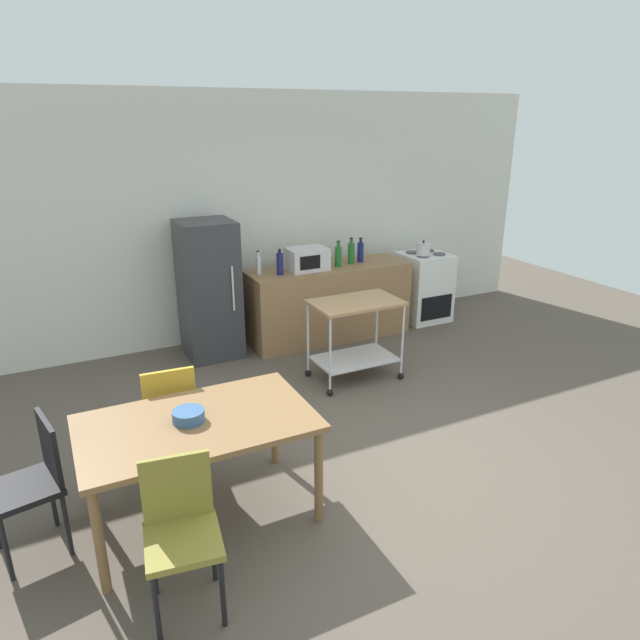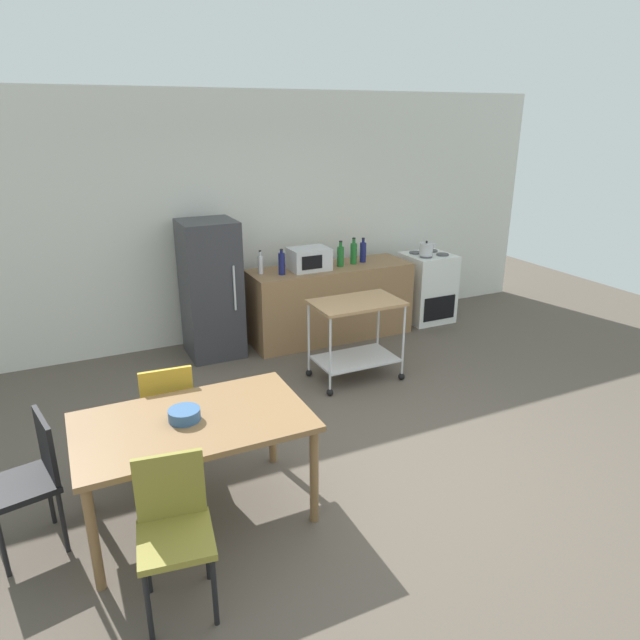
{
  "view_description": "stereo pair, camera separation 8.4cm",
  "coord_description": "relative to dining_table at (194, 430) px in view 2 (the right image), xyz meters",
  "views": [
    {
      "loc": [
        -2.14,
        -3.28,
        2.61
      ],
      "look_at": [
        0.09,
        1.2,
        0.8
      ],
      "focal_mm": 31.8,
      "sensor_mm": 36.0,
      "label": 1
    },
    {
      "loc": [
        -2.07,
        -3.32,
        2.61
      ],
      "look_at": [
        0.09,
        1.2,
        0.8
      ],
      "focal_mm": 31.8,
      "sensor_mm": 36.0,
      "label": 2
    }
  ],
  "objects": [
    {
      "name": "ground_plane",
      "position": [
        1.42,
        0.04,
        -0.67
      ],
      "size": [
        12.0,
        12.0,
        0.0
      ],
      "primitive_type": "plane",
      "color": "brown"
    },
    {
      "name": "back_wall",
      "position": [
        1.42,
        3.24,
        0.78
      ],
      "size": [
        8.4,
        0.12,
        2.9
      ],
      "primitive_type": "cube",
      "color": "silver",
      "rests_on": "ground_plane"
    },
    {
      "name": "kitchen_counter",
      "position": [
        2.32,
        2.64,
        -0.22
      ],
      "size": [
        2.0,
        0.64,
        0.9
      ],
      "primitive_type": "cube",
      "color": "olive",
      "rests_on": "ground_plane"
    },
    {
      "name": "dining_table",
      "position": [
        0.0,
        0.0,
        0.0
      ],
      "size": [
        1.5,
        0.9,
        0.75
      ],
      "color": "brown",
      "rests_on": "ground_plane"
    },
    {
      "name": "chair_mustard",
      "position": [
        -0.05,
        0.66,
        -0.15
      ],
      "size": [
        0.43,
        0.43,
        0.89
      ],
      "rotation": [
        0.0,
        0.0,
        3.07
      ],
      "color": "gold",
      "rests_on": "ground_plane"
    },
    {
      "name": "chair_black",
      "position": [
        -0.99,
        0.16,
        -0.15
      ],
      "size": [
        0.47,
        0.47,
        0.89
      ],
      "rotation": [
        0.0,
        0.0,
        -1.37
      ],
      "color": "black",
      "rests_on": "ground_plane"
    },
    {
      "name": "chair_olive",
      "position": [
        -0.28,
        -0.67,
        -0.15
      ],
      "size": [
        0.45,
        0.45,
        0.89
      ],
      "rotation": [
        0.0,
        0.0,
        -0.14
      ],
      "color": "olive",
      "rests_on": "ground_plane"
    },
    {
      "name": "stove_oven",
      "position": [
        3.77,
        2.66,
        -0.22
      ],
      "size": [
        0.6,
        0.61,
        0.92
      ],
      "color": "white",
      "rests_on": "ground_plane"
    },
    {
      "name": "refrigerator",
      "position": [
        0.87,
        2.74,
        0.1
      ],
      "size": [
        0.6,
        0.63,
        1.55
      ],
      "color": "#333338",
      "rests_on": "ground_plane"
    },
    {
      "name": "kitchen_cart",
      "position": [
        2.02,
        1.45,
        -0.1
      ],
      "size": [
        0.91,
        0.57,
        0.85
      ],
      "color": "#A37A51",
      "rests_on": "ground_plane"
    },
    {
      "name": "bottle_vinegar",
      "position": [
        1.45,
        2.69,
        0.34
      ],
      "size": [
        0.06,
        0.06,
        0.27
      ],
      "color": "silver",
      "rests_on": "kitchen_counter"
    },
    {
      "name": "bottle_sesame_oil",
      "position": [
        1.66,
        2.56,
        0.36
      ],
      "size": [
        0.08,
        0.08,
        0.3
      ],
      "color": "navy",
      "rests_on": "kitchen_counter"
    },
    {
      "name": "microwave",
      "position": [
        2.03,
        2.62,
        0.36
      ],
      "size": [
        0.46,
        0.35,
        0.26
      ],
      "color": "silver",
      "rests_on": "kitchen_counter"
    },
    {
      "name": "bottle_wine",
      "position": [
        2.44,
        2.6,
        0.36
      ],
      "size": [
        0.08,
        0.08,
        0.31
      ],
      "color": "#1E6628",
      "rests_on": "kitchen_counter"
    },
    {
      "name": "bottle_soda",
      "position": [
        2.64,
        2.65,
        0.36
      ],
      "size": [
        0.08,
        0.08,
        0.32
      ],
      "color": "#1E6628",
      "rests_on": "kitchen_counter"
    },
    {
      "name": "bottle_soy_sauce",
      "position": [
        2.79,
        2.67,
        0.36
      ],
      "size": [
        0.08,
        0.08,
        0.3
      ],
      "color": "navy",
      "rests_on": "kitchen_counter"
    },
    {
      "name": "fruit_bowl",
      "position": [
        -0.05,
        0.02,
        0.12
      ],
      "size": [
        0.21,
        0.21,
        0.08
      ],
      "primitive_type": "cylinder",
      "color": "#33598C",
      "rests_on": "dining_table"
    },
    {
      "name": "kettle",
      "position": [
        3.65,
        2.56,
        0.33
      ],
      "size": [
        0.24,
        0.17,
        0.19
      ],
      "color": "silver",
      "rests_on": "stove_oven"
    }
  ]
}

